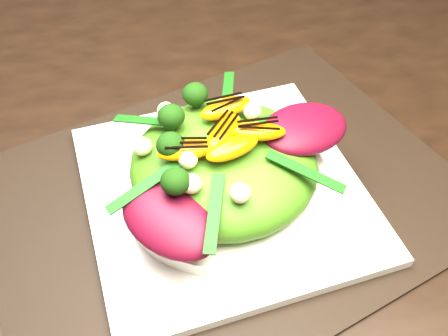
{
  "coord_description": "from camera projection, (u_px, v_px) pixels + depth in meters",
  "views": [
    {
      "loc": [
        -0.02,
        -0.5,
        1.19
      ],
      "look_at": [
        0.04,
        -0.14,
        0.8
      ],
      "focal_mm": 42.0,
      "sensor_mm": 36.0,
      "label": 1
    }
  ],
  "objects": [
    {
      "name": "orange_segment",
      "position": [
        225.0,
        127.0,
        0.51
      ],
      "size": [
        0.06,
        0.02,
        0.01
      ],
      "primitive_type": "ellipsoid",
      "rotation": [
        0.0,
        0.0,
        0.03
      ],
      "color": "orange",
      "rests_on": "lettuce_mound"
    },
    {
      "name": "broccoli_floret",
      "position": [
        173.0,
        123.0,
        0.51
      ],
      "size": [
        0.04,
        0.04,
        0.04
      ],
      "primitive_type": "sphere",
      "rotation": [
        0.0,
        0.0,
        -0.02
      ],
      "color": "black",
      "rests_on": "lettuce_mound"
    },
    {
      "name": "balsamic_drizzle",
      "position": [
        225.0,
        121.0,
        0.51
      ],
      "size": [
        0.04,
        0.0,
        0.0
      ],
      "primitive_type": "cube",
      "rotation": [
        0.0,
        0.0,
        0.03
      ],
      "color": "black",
      "rests_on": "orange_segment"
    },
    {
      "name": "lettuce_mound",
      "position": [
        224.0,
        164.0,
        0.53
      ],
      "size": [
        0.23,
        0.23,
        0.07
      ],
      "primitive_type": "ellipsoid",
      "rotation": [
        0.0,
        0.0,
        -0.23
      ],
      "color": "#427616",
      "rests_on": "salad_bowl"
    },
    {
      "name": "plate_base",
      "position": [
        224.0,
        191.0,
        0.57
      ],
      "size": [
        0.33,
        0.33,
        0.01
      ],
      "primitive_type": "cube",
      "rotation": [
        0.0,
        0.0,
        0.16
      ],
      "color": "silver",
      "rests_on": "placemat"
    },
    {
      "name": "dining_table",
      "position": [
        176.0,
        129.0,
        0.68
      ],
      "size": [
        1.6,
        0.9,
        0.75
      ],
      "primitive_type": "cube",
      "color": "black",
      "rests_on": "floor"
    },
    {
      "name": "macadamia_nut",
      "position": [
        260.0,
        160.0,
        0.49
      ],
      "size": [
        0.02,
        0.02,
        0.02
      ],
      "primitive_type": "sphere",
      "rotation": [
        0.0,
        0.0,
        0.17
      ],
      "color": "#F3EEAB",
      "rests_on": "lettuce_mound"
    },
    {
      "name": "salad_bowl",
      "position": [
        224.0,
        183.0,
        0.56
      ],
      "size": [
        0.28,
        0.28,
        0.02
      ],
      "primitive_type": "cylinder",
      "rotation": [
        0.0,
        0.0,
        0.34
      ],
      "color": "white",
      "rests_on": "plate_base"
    },
    {
      "name": "radicchio_leaf",
      "position": [
        305.0,
        128.0,
        0.53
      ],
      "size": [
        0.12,
        0.1,
        0.02
      ],
      "primitive_type": "ellipsoid",
      "rotation": [
        0.0,
        0.0,
        0.37
      ],
      "color": "#460716",
      "rests_on": "lettuce_mound"
    },
    {
      "name": "placemat",
      "position": [
        224.0,
        196.0,
        0.57
      ],
      "size": [
        0.6,
        0.53,
        0.0
      ],
      "primitive_type": "cube",
      "rotation": [
        0.0,
        0.0,
        0.36
      ],
      "color": "black",
      "rests_on": "dining_table"
    }
  ]
}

